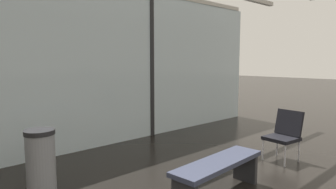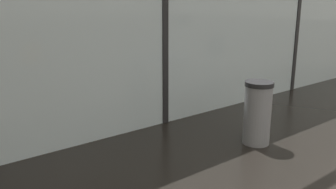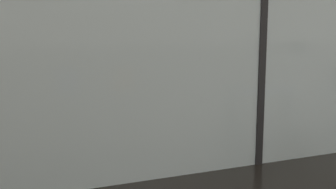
% 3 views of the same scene
% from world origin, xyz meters
% --- Properties ---
extents(window_mullion_2, '(0.10, 0.12, 3.21)m').
position_xyz_m(window_mullion_2, '(3.50, 5.20, 1.61)').
color(window_mullion_2, black).
rests_on(window_mullion_2, ground).
extents(lounge_chair_3, '(0.57, 0.53, 0.87)m').
position_xyz_m(lounge_chair_3, '(4.04, 2.24, 0.49)').
color(lounge_chair_3, black).
rests_on(lounge_chair_3, ground).
extents(waiting_bench, '(1.52, 0.49, 0.47)m').
position_xyz_m(waiting_bench, '(2.09, 2.16, 0.36)').
color(waiting_bench, '#33384C').
rests_on(waiting_bench, ground).
extents(trash_bin, '(0.38, 0.38, 0.86)m').
position_xyz_m(trash_bin, '(0.45, 3.73, 0.43)').
color(trash_bin, slate).
rests_on(trash_bin, ground).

